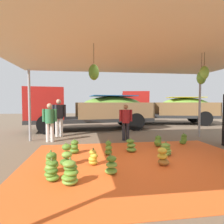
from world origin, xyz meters
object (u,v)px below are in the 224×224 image
Objects in this scene: banana_bunch_5 at (66,156)px; cargo_truck_far at (165,107)px; banana_bunch_2 at (74,147)px; banana_bunch_15 at (52,171)px; banana_bunch_4 at (163,157)px; banana_bunch_8 at (93,158)px; banana_bunch_0 at (166,150)px; banana_bunch_1 at (109,148)px; worker_2 at (126,119)px; banana_bunch_6 at (111,166)px; banana_bunch_11 at (158,141)px; banana_bunch_12 at (52,163)px; worker_0 at (59,115)px; worker_1 at (50,119)px; banana_bunch_9 at (131,146)px; banana_bunch_13 at (70,173)px; cargo_truck_main at (88,108)px; banana_bunch_3 at (184,139)px.

cargo_truck_far reaches higher than banana_bunch_5.
banana_bunch_5 is (-0.13, -1.10, 0.06)m from banana_bunch_2.
banana_bunch_15 is 11.46m from cargo_truck_far.
banana_bunch_4 reaches higher than banana_bunch_8.
banana_bunch_0 is 1.73m from banana_bunch_1.
banana_bunch_6 is at bearing -107.16° from worker_2.
banana_bunch_11 is (0.20, 1.09, 0.02)m from banana_bunch_0.
banana_bunch_12 is 4.67m from worker_0.
worker_1 is (-0.96, 2.98, 0.66)m from banana_bunch_5.
banana_bunch_9 reaches higher than banana_bunch_11.
banana_bunch_9 is at bearing 109.43° from banana_bunch_4.
banana_bunch_4 is at bearing -7.93° from banana_bunch_5.
banana_bunch_15 reaches higher than banana_bunch_2.
banana_bunch_9 is 8.68m from cargo_truck_far.
worker_2 is (-0.27, 3.20, 0.67)m from banana_bunch_4.
banana_bunch_6 is at bearing -131.30° from banana_bunch_11.
banana_bunch_13 is at bearing -160.39° from banana_bunch_4.
cargo_truck_main is (0.82, 7.14, 1.06)m from banana_bunch_15.
banana_bunch_15 is at bearing -125.29° from cargo_truck_far.
banana_bunch_3 and banana_bunch_8 have the same top height.
banana_bunch_13 is at bearing -116.27° from worker_2.
worker_2 is (-0.72, 2.37, 0.71)m from banana_bunch_0.
worker_1 reaches higher than banana_bunch_6.
banana_bunch_2 is 2.01m from banana_bunch_15.
worker_0 reaches higher than banana_bunch_11.
cargo_truck_main is at bearing 117.78° from banana_bunch_11.
banana_bunch_3 is at bearing -27.72° from worker_2.
banana_bunch_1 is (-1.71, 0.29, 0.03)m from banana_bunch_0.
cargo_truck_main and cargo_truck_far have the same top height.
banana_bunch_4 reaches higher than banana_bunch_3.
cargo_truck_far is at bearing 20.67° from cargo_truck_main.
banana_bunch_12 is 0.34× the size of worker_2.
banana_bunch_2 is 1.81m from banana_bunch_9.
banana_bunch_3 is 2.39m from worker_2.
banana_bunch_0 is at bearing -113.87° from cargo_truck_far.
worker_0 is (-1.93, 3.35, 0.82)m from banana_bunch_1.
banana_bunch_13 is (-2.24, -0.80, 0.01)m from banana_bunch_4.
cargo_truck_far is 4.49× the size of worker_1.
worker_1 is at bearing 147.04° from banana_bunch_0.
worker_2 is (3.12, -0.13, -0.03)m from worker_1.
banana_bunch_6 is 0.87× the size of banana_bunch_13.
cargo_truck_far reaches higher than banana_bunch_3.
banana_bunch_8 is at bearing -152.06° from banana_bunch_3.
cargo_truck_far is (6.59, 9.32, 1.05)m from banana_bunch_15.
banana_bunch_15 is at bearing -142.96° from banana_bunch_11.
banana_bunch_4 is (-0.45, -0.83, 0.04)m from banana_bunch_0.
worker_0 is at bearing 100.38° from banana_bunch_5.
banana_bunch_11 is at bearing 31.18° from banana_bunch_12.
banana_bunch_9 is at bearing 51.24° from banana_bunch_13.
banana_bunch_0 is 0.90× the size of banana_bunch_12.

